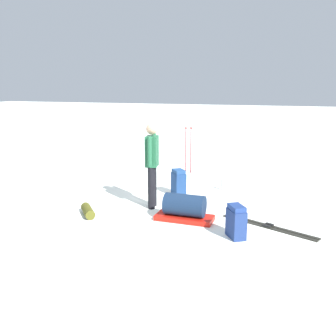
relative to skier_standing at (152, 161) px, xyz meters
name	(u,v)px	position (x,y,z in m)	size (l,w,h in m)	color
ground_plane	(168,199)	(-0.13, -0.58, -0.95)	(80.00, 80.00, 0.00)	white
skier_standing	(152,161)	(0.00, 0.00, 0.00)	(0.28, 0.56, 1.70)	black
ski_pair_near	(268,226)	(-2.32, 0.36, -0.94)	(1.71, 0.85, 0.05)	black
backpack_large_dark	(236,222)	(-1.86, 1.01, -0.69)	(0.38, 0.42, 0.55)	navy
backpack_bright	(178,183)	(-0.24, -0.98, -0.67)	(0.40, 0.41, 0.59)	navy
ski_poles_planted_near	(188,148)	(0.17, -3.13, -0.23)	(0.21, 0.11, 1.30)	maroon
gear_sled	(185,208)	(-0.84, 0.51, -0.73)	(1.05, 0.45, 0.49)	red
sleeping_mat_rolled	(88,211)	(0.96, 0.89, -0.86)	(0.18, 0.18, 0.55)	#52521B
thermos_bottle	(223,184)	(-1.09, -1.74, -0.82)	(0.07, 0.07, 0.26)	#B3B0C8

